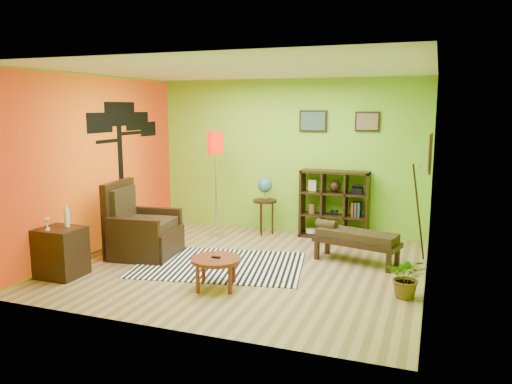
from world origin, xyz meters
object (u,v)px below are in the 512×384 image
(side_cabinet, at_px, (61,252))
(bench, at_px, (354,238))
(cube_shelf, at_px, (335,205))
(floor_lamp, at_px, (215,152))
(armchair, at_px, (141,233))
(potted_plant, at_px, (407,281))
(coffee_table, at_px, (216,262))
(globe_table, at_px, (265,192))

(side_cabinet, relative_size, bench, 0.74)
(cube_shelf, xyz_separation_m, bench, (0.55, -1.31, -0.22))
(floor_lamp, distance_m, bench, 2.89)
(armchair, bearing_deg, potted_plant, -6.13)
(coffee_table, bearing_deg, floor_lamp, 114.40)
(cube_shelf, height_order, bench, cube_shelf)
(armchair, relative_size, side_cabinet, 1.17)
(bench, bearing_deg, cube_shelf, 113.00)
(globe_table, bearing_deg, coffee_table, -83.78)
(armchair, distance_m, bench, 3.29)
(side_cabinet, distance_m, potted_plant, 4.57)
(armchair, relative_size, bench, 0.87)
(floor_lamp, xyz_separation_m, globe_table, (0.77, 0.42, -0.72))
(coffee_table, height_order, floor_lamp, floor_lamp)
(side_cabinet, bearing_deg, cube_shelf, 46.71)
(globe_table, distance_m, cube_shelf, 1.27)
(side_cabinet, bearing_deg, floor_lamp, 67.81)
(floor_lamp, height_order, bench, floor_lamp)
(armchair, relative_size, cube_shelf, 0.97)
(cube_shelf, bearing_deg, potted_plant, -61.08)
(bench, bearing_deg, potted_plant, -55.33)
(armchair, bearing_deg, bench, 13.53)
(globe_table, xyz_separation_m, potted_plant, (2.63, -2.32, -0.59))
(potted_plant, bearing_deg, bench, 124.67)
(globe_table, distance_m, potted_plant, 3.55)
(cube_shelf, bearing_deg, floor_lamp, -163.16)
(bench, bearing_deg, floor_lamp, 164.82)
(bench, bearing_deg, armchair, -166.47)
(armchair, height_order, side_cabinet, armchair)
(side_cabinet, xyz_separation_m, globe_table, (1.87, 3.12, 0.45))
(side_cabinet, relative_size, potted_plant, 1.89)
(armchair, bearing_deg, floor_lamp, 66.82)
(coffee_table, distance_m, cube_shelf, 3.14)
(coffee_table, relative_size, bench, 0.48)
(floor_lamp, bearing_deg, side_cabinet, -112.19)
(coffee_table, xyz_separation_m, armchair, (-1.71, 0.91, 0.01))
(side_cabinet, xyz_separation_m, bench, (3.67, 2.00, 0.03))
(potted_plant, bearing_deg, cube_shelf, 118.92)
(side_cabinet, relative_size, cube_shelf, 0.83)
(side_cabinet, bearing_deg, armchair, 69.00)
(cube_shelf, bearing_deg, globe_table, -171.42)
(bench, relative_size, potted_plant, 2.56)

